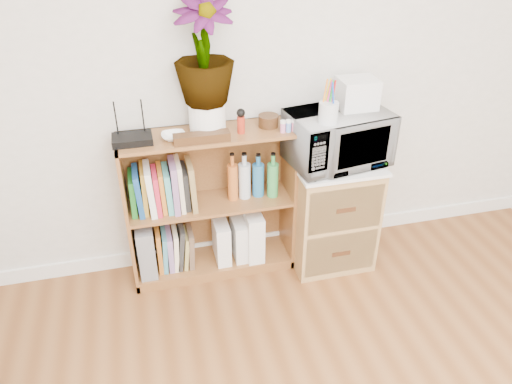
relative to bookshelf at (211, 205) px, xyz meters
name	(u,v)px	position (x,y,z in m)	size (l,w,h in m)	color
skirting_board	(260,239)	(0.35, 0.14, -0.42)	(4.00, 0.02, 0.10)	white
bookshelf	(211,205)	(0.00, 0.00, 0.00)	(1.00, 0.30, 0.95)	brown
wicker_unit	(330,212)	(0.75, -0.08, -0.12)	(0.50, 0.45, 0.70)	#9E7542
microwave	(338,138)	(0.75, -0.08, 0.40)	(0.56, 0.38, 0.31)	white
pen_cup	(328,113)	(0.63, -0.20, 0.61)	(0.10, 0.10, 0.12)	silver
small_appliance	(357,93)	(0.87, -0.03, 0.64)	(0.22, 0.18, 0.17)	silver
router	(132,139)	(-0.40, -0.02, 0.49)	(0.21, 0.14, 0.04)	black
white_bowl	(173,136)	(-0.18, -0.03, 0.49)	(0.13, 0.13, 0.03)	white
plant_pot	(207,117)	(0.01, 0.02, 0.56)	(0.20, 0.20, 0.17)	white
potted_plant	(204,51)	(0.01, 0.02, 0.93)	(0.31, 0.31, 0.56)	#37712D
trinket_box	(202,138)	(-0.04, -0.10, 0.50)	(0.30, 0.08, 0.05)	#3C2410
kokeshi_doll	(241,125)	(0.19, -0.04, 0.52)	(0.04, 0.04, 0.10)	#B02915
wooden_bowl	(268,121)	(0.36, 0.01, 0.51)	(0.11, 0.11, 0.07)	#34200E
paint_jars	(288,127)	(0.45, -0.09, 0.50)	(0.11, 0.04, 0.05)	#CC718E
file_box	(146,246)	(-0.41, 0.00, -0.24)	(0.10, 0.27, 0.34)	slate
magazine_holder_left	(221,240)	(0.05, -0.01, -0.27)	(0.09, 0.22, 0.28)	white
magazine_holder_mid	(239,238)	(0.17, -0.01, -0.27)	(0.08, 0.21, 0.27)	white
magazine_holder_right	(252,232)	(0.26, -0.01, -0.24)	(0.10, 0.26, 0.32)	white
cookbooks	(163,188)	(-0.27, 0.00, 0.16)	(0.37, 0.20, 0.30)	#1D6F22
liquor_bottles	(264,174)	(0.34, 0.00, 0.17)	(0.46, 0.07, 0.30)	#C36124
lower_books	(175,247)	(-0.24, 0.00, -0.28)	(0.23, 0.19, 0.29)	#BC6921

